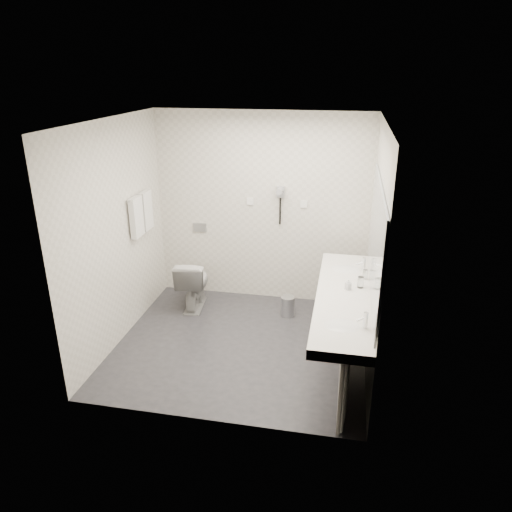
# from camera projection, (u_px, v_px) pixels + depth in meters

# --- Properties ---
(floor) EXTENTS (2.80, 2.80, 0.00)m
(floor) POSITION_uv_depth(u_px,v_px,m) (241.00, 344.00, 5.54)
(floor) COLOR #2B2A30
(floor) RESTS_ON ground
(ceiling) EXTENTS (2.80, 2.80, 0.00)m
(ceiling) POSITION_uv_depth(u_px,v_px,m) (238.00, 121.00, 4.61)
(ceiling) COLOR white
(ceiling) RESTS_ON wall_back
(wall_back) EXTENTS (2.80, 0.00, 2.80)m
(wall_back) POSITION_uv_depth(u_px,v_px,m) (262.00, 209.00, 6.26)
(wall_back) COLOR silver
(wall_back) RESTS_ON floor
(wall_front) EXTENTS (2.80, 0.00, 2.80)m
(wall_front) POSITION_uv_depth(u_px,v_px,m) (204.00, 296.00, 3.89)
(wall_front) COLOR silver
(wall_front) RESTS_ON floor
(wall_left) EXTENTS (0.00, 2.60, 2.60)m
(wall_left) POSITION_uv_depth(u_px,v_px,m) (117.00, 234.00, 5.33)
(wall_left) COLOR silver
(wall_left) RESTS_ON floor
(wall_right) EXTENTS (0.00, 2.60, 2.60)m
(wall_right) POSITION_uv_depth(u_px,v_px,m) (375.00, 252.00, 4.82)
(wall_right) COLOR silver
(wall_right) RESTS_ON floor
(vanity_counter) EXTENTS (0.55, 2.20, 0.10)m
(vanity_counter) POSITION_uv_depth(u_px,v_px,m) (344.00, 298.00, 4.86)
(vanity_counter) COLOR white
(vanity_counter) RESTS_ON floor
(vanity_panel) EXTENTS (0.03, 2.15, 0.75)m
(vanity_panel) POSITION_uv_depth(u_px,v_px,m) (343.00, 335.00, 5.01)
(vanity_panel) COLOR gray
(vanity_panel) RESTS_ON floor
(vanity_post_near) EXTENTS (0.06, 0.06, 0.75)m
(vanity_post_near) POSITION_uv_depth(u_px,v_px,m) (344.00, 398.00, 4.05)
(vanity_post_near) COLOR silver
(vanity_post_near) RESTS_ON floor
(vanity_post_far) EXTENTS (0.06, 0.06, 0.75)m
(vanity_post_far) POSITION_uv_depth(u_px,v_px,m) (348.00, 292.00, 5.95)
(vanity_post_far) COLOR silver
(vanity_post_far) RESTS_ON floor
(mirror) EXTENTS (0.02, 2.20, 1.05)m
(mirror) POSITION_uv_depth(u_px,v_px,m) (376.00, 239.00, 4.57)
(mirror) COLOR #B2BCC6
(mirror) RESTS_ON wall_right
(basin_near) EXTENTS (0.40, 0.31, 0.05)m
(basin_near) POSITION_uv_depth(u_px,v_px,m) (342.00, 327.00, 4.25)
(basin_near) COLOR white
(basin_near) RESTS_ON vanity_counter
(basin_far) EXTENTS (0.40, 0.31, 0.05)m
(basin_far) POSITION_uv_depth(u_px,v_px,m) (345.00, 270.00, 5.44)
(basin_far) COLOR white
(basin_far) RESTS_ON vanity_counter
(faucet_near) EXTENTS (0.04, 0.04, 0.15)m
(faucet_near) POSITION_uv_depth(u_px,v_px,m) (365.00, 320.00, 4.18)
(faucet_near) COLOR silver
(faucet_near) RESTS_ON vanity_counter
(faucet_far) EXTENTS (0.04, 0.04, 0.15)m
(faucet_far) POSITION_uv_depth(u_px,v_px,m) (364.00, 264.00, 5.37)
(faucet_far) COLOR silver
(faucet_far) RESTS_ON vanity_counter
(soap_bottle_a) EXTENTS (0.07, 0.07, 0.11)m
(soap_bottle_a) POSITION_uv_depth(u_px,v_px,m) (348.00, 284.00, 4.91)
(soap_bottle_a) COLOR white
(soap_bottle_a) RESTS_ON vanity_counter
(glass_left) EXTENTS (0.08, 0.08, 0.12)m
(glass_left) POSITION_uv_depth(u_px,v_px,m) (361.00, 282.00, 4.96)
(glass_left) COLOR silver
(glass_left) RESTS_ON vanity_counter
(glass_right) EXTENTS (0.07, 0.07, 0.10)m
(glass_right) POSITION_uv_depth(u_px,v_px,m) (365.00, 274.00, 5.16)
(glass_right) COLOR silver
(glass_right) RESTS_ON vanity_counter
(toilet) EXTENTS (0.44, 0.70, 0.68)m
(toilet) POSITION_uv_depth(u_px,v_px,m) (193.00, 283.00, 6.30)
(toilet) COLOR white
(toilet) RESTS_ON floor
(flush_plate) EXTENTS (0.18, 0.02, 0.12)m
(flush_plate) POSITION_uv_depth(u_px,v_px,m) (200.00, 227.00, 6.51)
(flush_plate) COLOR #B2B5BA
(flush_plate) RESTS_ON wall_back
(pedal_bin) EXTENTS (0.22, 0.22, 0.25)m
(pedal_bin) POSITION_uv_depth(u_px,v_px,m) (288.00, 307.00, 6.13)
(pedal_bin) COLOR #B2B5BA
(pedal_bin) RESTS_ON floor
(bin_lid) EXTENTS (0.18, 0.18, 0.02)m
(bin_lid) POSITION_uv_depth(u_px,v_px,m) (288.00, 297.00, 6.08)
(bin_lid) COLOR #B2B5BA
(bin_lid) RESTS_ON pedal_bin
(towel_rail) EXTENTS (0.02, 0.62, 0.02)m
(towel_rail) POSITION_uv_depth(u_px,v_px,m) (139.00, 196.00, 5.71)
(towel_rail) COLOR silver
(towel_rail) RESTS_ON wall_left
(towel_near) EXTENTS (0.07, 0.24, 0.48)m
(towel_near) POSITION_uv_depth(u_px,v_px,m) (136.00, 217.00, 5.66)
(towel_near) COLOR white
(towel_near) RESTS_ON towel_rail
(towel_far) EXTENTS (0.07, 0.24, 0.48)m
(towel_far) POSITION_uv_depth(u_px,v_px,m) (146.00, 211.00, 5.91)
(towel_far) COLOR white
(towel_far) RESTS_ON towel_rail
(dryer_cradle) EXTENTS (0.10, 0.04, 0.14)m
(dryer_cradle) POSITION_uv_depth(u_px,v_px,m) (281.00, 192.00, 6.10)
(dryer_cradle) COLOR #96979C
(dryer_cradle) RESTS_ON wall_back
(dryer_barrel) EXTENTS (0.08, 0.14, 0.08)m
(dryer_barrel) POSITION_uv_depth(u_px,v_px,m) (280.00, 191.00, 6.02)
(dryer_barrel) COLOR #96979C
(dryer_barrel) RESTS_ON dryer_cradle
(dryer_cord) EXTENTS (0.02, 0.02, 0.35)m
(dryer_cord) POSITION_uv_depth(u_px,v_px,m) (280.00, 211.00, 6.17)
(dryer_cord) COLOR black
(dryer_cord) RESTS_ON dryer_cradle
(switch_plate_a) EXTENTS (0.09, 0.02, 0.09)m
(switch_plate_a) POSITION_uv_depth(u_px,v_px,m) (250.00, 201.00, 6.24)
(switch_plate_a) COLOR white
(switch_plate_a) RESTS_ON wall_back
(switch_plate_b) EXTENTS (0.09, 0.02, 0.09)m
(switch_plate_b) POSITION_uv_depth(u_px,v_px,m) (304.00, 204.00, 6.11)
(switch_plate_b) COLOR white
(switch_plate_b) RESTS_ON wall_back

